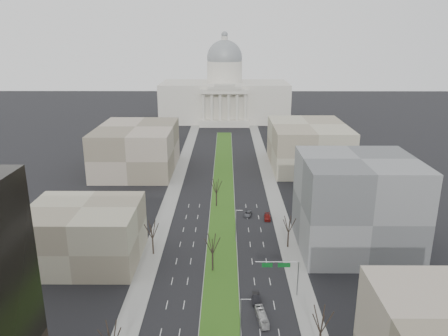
{
  "coord_description": "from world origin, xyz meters",
  "views": [
    {
      "loc": [
        1.14,
        -10.62,
        53.03
      ],
      "look_at": [
        0.47,
        114.96,
        14.53
      ],
      "focal_mm": 35.0,
      "sensor_mm": 36.0,
      "label": 1
    }
  ],
  "objects_px": {
    "car_black": "(256,299)",
    "car_red": "(267,217)",
    "box_van": "(262,317)",
    "car_grey_far": "(248,214)"
  },
  "relations": [
    {
      "from": "car_black",
      "to": "car_red",
      "type": "height_order",
      "value": "car_black"
    },
    {
      "from": "box_van",
      "to": "car_red",
      "type": "bearing_deg",
      "value": 75.49
    },
    {
      "from": "car_black",
      "to": "box_van",
      "type": "distance_m",
      "value": 6.36
    },
    {
      "from": "car_grey_far",
      "to": "car_black",
      "type": "bearing_deg",
      "value": -81.07
    },
    {
      "from": "car_grey_far",
      "to": "box_van",
      "type": "bearing_deg",
      "value": -80.19
    },
    {
      "from": "car_black",
      "to": "car_red",
      "type": "distance_m",
      "value": 42.61
    },
    {
      "from": "box_van",
      "to": "car_black",
      "type": "bearing_deg",
      "value": 88.4
    },
    {
      "from": "car_red",
      "to": "car_grey_far",
      "type": "relative_size",
      "value": 1.05
    },
    {
      "from": "car_red",
      "to": "box_van",
      "type": "xyz_separation_m",
      "value": [
        -5.42,
        -48.48,
        0.23
      ]
    },
    {
      "from": "car_black",
      "to": "box_van",
      "type": "height_order",
      "value": "box_van"
    }
  ]
}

